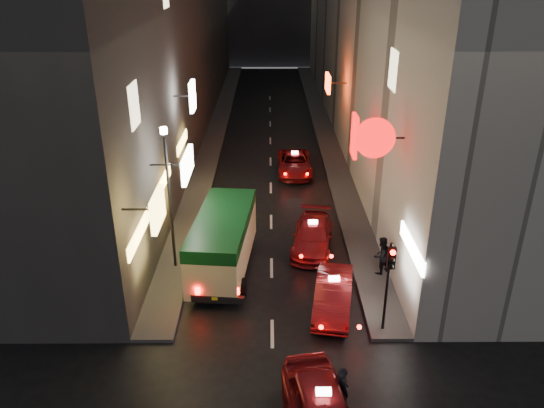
{
  "coord_description": "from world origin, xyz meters",
  "views": [
    {
      "loc": [
        -0.1,
        -6.91,
        12.28
      ],
      "look_at": [
        0.02,
        13.0,
        3.09
      ],
      "focal_mm": 35.0,
      "sensor_mm": 36.0,
      "label": 1
    }
  ],
  "objects_px": {
    "minibus": "(223,237)",
    "pedestrian_crossing": "(342,387)",
    "traffic_light": "(390,270)",
    "lamp_post": "(169,190)"
  },
  "relations": [
    {
      "from": "traffic_light",
      "to": "lamp_post",
      "type": "distance_m",
      "value": 9.42
    },
    {
      "from": "minibus",
      "to": "pedestrian_crossing",
      "type": "relative_size",
      "value": 3.39
    },
    {
      "from": "pedestrian_crossing",
      "to": "lamp_post",
      "type": "relative_size",
      "value": 0.29
    },
    {
      "from": "pedestrian_crossing",
      "to": "lamp_post",
      "type": "xyz_separation_m",
      "value": [
        -6.23,
        8.09,
        2.81
      ]
    },
    {
      "from": "pedestrian_crossing",
      "to": "traffic_light",
      "type": "height_order",
      "value": "traffic_light"
    },
    {
      "from": "minibus",
      "to": "pedestrian_crossing",
      "type": "distance_m",
      "value": 8.99
    },
    {
      "from": "pedestrian_crossing",
      "to": "traffic_light",
      "type": "distance_m",
      "value": 4.44
    },
    {
      "from": "pedestrian_crossing",
      "to": "traffic_light",
      "type": "xyz_separation_m",
      "value": [
        1.97,
        3.57,
        1.77
      ]
    },
    {
      "from": "traffic_light",
      "to": "pedestrian_crossing",
      "type": "bearing_deg",
      "value": -118.89
    },
    {
      "from": "pedestrian_crossing",
      "to": "minibus",
      "type": "bearing_deg",
      "value": 9.98
    }
  ]
}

